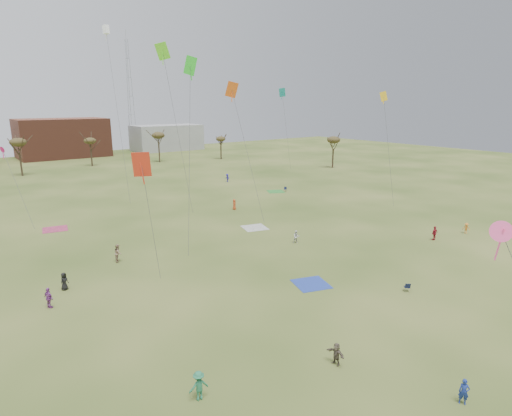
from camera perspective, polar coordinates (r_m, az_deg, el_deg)
ground at (r=40.50m, az=10.52°, el=-10.91°), size 260.00×260.00×0.00m
flyer_near_center at (r=26.87m, az=-7.75°, el=-22.73°), size 1.26×0.82×1.83m
flyer_near_right at (r=29.04m, az=26.32°, el=-21.40°), size 0.61×0.69×1.57m
spectator_fore_a at (r=57.89m, az=23.02°, el=-3.15°), size 1.07×0.47×1.81m
spectator_fore_b at (r=48.65m, az=-18.16°, el=-5.81°), size 1.09×1.18×1.96m
spectator_fore_c at (r=30.04m, az=10.81°, el=-18.82°), size 0.55×1.45×1.53m
flyer_mid_a at (r=43.46m, az=-24.53°, el=-9.01°), size 0.98×0.90×1.68m
flyer_mid_b at (r=62.59m, az=26.57°, el=-2.46°), size 0.88×1.06×1.43m
spectator_mid_d at (r=40.36m, az=-26.24°, el=-10.87°), size 0.82×1.17×1.84m
spectator_mid_e at (r=52.43m, az=5.47°, el=-3.91°), size 0.96×0.88×1.60m
flyer_far_b at (r=68.47m, az=-2.95°, el=0.49°), size 0.96×0.99×1.71m
flyer_far_c at (r=92.69m, az=-3.91°, el=4.10°), size 0.74×1.18×1.76m
blanket_blue at (r=41.46m, az=7.47°, el=-10.17°), size 3.95×3.95×0.03m
blanket_cream at (r=58.67m, az=-0.18°, el=-2.69°), size 3.95×3.95×0.03m
blanket_plum at (r=64.26m, az=-25.54°, el=-2.61°), size 3.71×3.71×0.03m
blanket_olive at (r=82.50m, az=2.67°, el=2.24°), size 4.16×4.16×0.03m
camp_chair_center at (r=41.95m, az=19.75°, el=-10.24°), size 0.74×0.74×0.87m
camp_chair_right at (r=82.80m, az=3.99°, el=2.45°), size 0.74×0.74×0.87m
kites_aloft at (r=61.08m, az=-11.94°, el=16.64°), size 77.83×70.86×27.75m
tree_line at (r=106.80m, az=-23.90°, el=7.62°), size 117.44×49.32×8.91m
building_brick at (r=148.34m, az=-24.74°, el=8.61°), size 26.00×16.00×12.00m
building_grey at (r=158.03m, az=-11.95°, el=9.30°), size 24.00×12.00×9.00m
radio_tower at (r=160.04m, az=-16.68°, el=14.36°), size 1.51×1.72×41.00m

